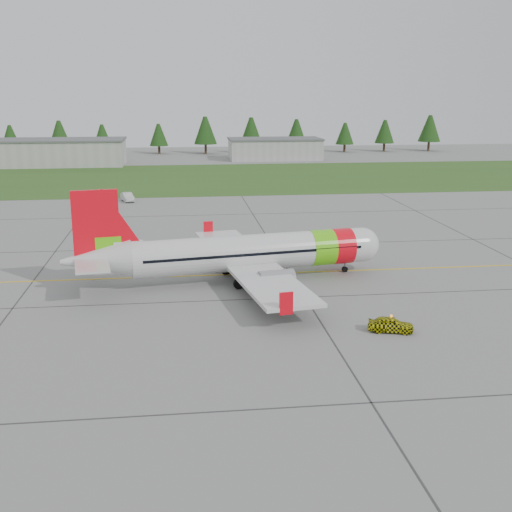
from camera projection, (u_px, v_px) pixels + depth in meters
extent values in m
plane|color=gray|center=(192.00, 302.00, 55.57)|extent=(320.00, 320.00, 0.00)
cylinder|color=silver|center=(252.00, 252.00, 61.35)|extent=(23.18, 7.07, 3.44)
sphere|color=silver|center=(362.00, 245.00, 64.44)|extent=(3.44, 3.44, 3.44)
cone|color=silver|center=(96.00, 260.00, 57.36)|extent=(6.64, 4.38, 3.44)
cube|color=black|center=(364.00, 241.00, 64.43)|extent=(1.76, 2.49, 0.49)
cylinder|color=#61D710|center=(321.00, 247.00, 63.25)|extent=(2.83, 3.84, 3.52)
cylinder|color=red|center=(341.00, 246.00, 63.82)|extent=(2.48, 3.78, 3.52)
cube|color=silver|center=(248.00, 262.00, 61.48)|extent=(9.31, 28.63, 0.32)
cube|color=red|center=(208.00, 229.00, 74.16)|extent=(1.07, 0.33, 1.76)
cube|color=red|center=(286.00, 303.00, 48.07)|extent=(1.07, 0.33, 1.76)
cylinder|color=gray|center=(248.00, 254.00, 66.46)|extent=(3.43, 2.34, 1.85)
cylinder|color=gray|center=(276.00, 280.00, 57.44)|extent=(3.43, 2.34, 1.85)
cube|color=red|center=(96.00, 228.00, 56.67)|extent=(4.05, 0.96, 6.70)
cube|color=#61D710|center=(108.00, 248.00, 57.41)|extent=(2.32, 0.73, 2.12)
cube|color=silver|center=(91.00, 258.00, 57.18)|extent=(4.41, 10.46, 0.19)
cylinder|color=slate|center=(345.00, 266.00, 64.49)|extent=(0.16, 0.16, 1.23)
cylinder|color=black|center=(345.00, 269.00, 64.57)|extent=(0.63, 0.34, 0.60)
cylinder|color=slate|center=(233.00, 266.00, 63.77)|extent=(0.19, 0.19, 1.68)
cylinder|color=black|center=(229.00, 270.00, 63.76)|extent=(0.97, 0.54, 0.92)
cylinder|color=slate|center=(246.00, 279.00, 59.17)|extent=(0.19, 0.19, 1.68)
cylinder|color=black|center=(242.00, 284.00, 59.17)|extent=(0.97, 0.54, 0.92)
imported|color=#EEEE0D|center=(392.00, 310.00, 48.19)|extent=(1.49, 1.64, 3.42)
imported|color=silver|center=(127.00, 188.00, 105.67)|extent=(1.88, 1.83, 4.36)
cube|color=#30561E|center=(182.00, 178.00, 134.39)|extent=(320.00, 50.00, 0.03)
cube|color=gold|center=(190.00, 276.00, 63.25)|extent=(120.00, 0.25, 0.02)
cube|color=#A8A8A3|center=(58.00, 153.00, 157.06)|extent=(32.00, 14.00, 6.00)
cube|color=#A8A8A3|center=(275.00, 149.00, 171.28)|extent=(24.00, 12.00, 5.20)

